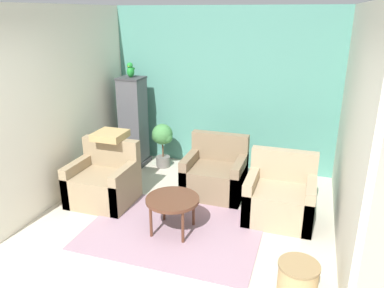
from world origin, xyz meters
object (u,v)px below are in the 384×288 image
(armchair_left, at_px, (104,183))
(wicker_basket, at_px, (298,278))
(parrot, at_px, (131,70))
(armchair_middle, at_px, (215,175))
(armchair_right, at_px, (280,198))
(birdcage, at_px, (133,122))
(potted_plant, at_px, (162,139))
(coffee_table, at_px, (172,201))

(armchair_left, height_order, wicker_basket, armchair_left)
(parrot, bearing_deg, wicker_basket, -40.24)
(armchair_middle, bearing_deg, armchair_right, -23.62)
(armchair_right, bearing_deg, armchair_left, -172.86)
(armchair_left, bearing_deg, wicker_basket, -21.29)
(armchair_middle, relative_size, birdcage, 0.56)
(armchair_left, height_order, armchair_right, same)
(armchair_middle, bearing_deg, birdcage, 156.98)
(parrot, bearing_deg, birdcage, -90.00)
(birdcage, height_order, potted_plant, birdcage)
(parrot, bearing_deg, coffee_table, -52.43)
(potted_plant, distance_m, wicker_basket, 3.51)
(armchair_left, bearing_deg, armchair_right, 7.14)
(armchair_left, distance_m, parrot, 2.00)
(coffee_table, relative_size, parrot, 2.59)
(wicker_basket, bearing_deg, armchair_right, 102.96)
(coffee_table, height_order, parrot, parrot)
(armchair_right, bearing_deg, coffee_table, -148.95)
(coffee_table, distance_m, armchair_middle, 1.18)
(coffee_table, bearing_deg, armchair_middle, 78.93)
(parrot, bearing_deg, armchair_right, -23.28)
(potted_plant, bearing_deg, armchair_left, -101.73)
(armchair_middle, relative_size, parrot, 3.44)
(armchair_left, bearing_deg, armchair_middle, 27.07)
(coffee_table, xyz_separation_m, birdcage, (-1.43, 1.86, 0.35))
(armchair_left, relative_size, birdcage, 0.56)
(armchair_left, xyz_separation_m, parrot, (-0.23, 1.44, 1.36))
(birdcage, distance_m, parrot, 0.89)
(parrot, height_order, potted_plant, parrot)
(coffee_table, distance_m, parrot, 2.66)
(potted_plant, xyz_separation_m, wicker_basket, (2.43, -2.51, -0.33))
(birdcage, bearing_deg, armchair_left, -80.94)
(armchair_right, relative_size, wicker_basket, 2.18)
(birdcage, bearing_deg, parrot, 90.00)
(armchair_right, bearing_deg, potted_plant, 151.53)
(coffee_table, distance_m, birdcage, 2.38)
(coffee_table, bearing_deg, armchair_right, 31.05)
(armchair_left, xyz_separation_m, armchair_middle, (1.43, 0.73, 0.00))
(armchair_right, xyz_separation_m, armchair_middle, (-0.98, 0.43, 0.00))
(armchair_left, relative_size, potted_plant, 1.12)
(potted_plant, bearing_deg, parrot, -179.06)
(coffee_table, relative_size, birdcage, 0.42)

